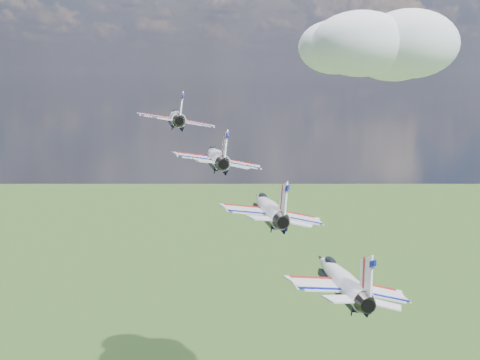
% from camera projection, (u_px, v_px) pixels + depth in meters
% --- Properties ---
extents(cloud_far, '(60.09, 47.21, 23.61)m').
position_uv_depth(cloud_far, '(375.00, 39.00, 252.49)').
color(cloud_far, white).
extents(jet_0, '(13.95, 16.07, 5.53)m').
position_uv_depth(jet_0, '(176.00, 117.00, 83.21)').
color(jet_0, white).
extents(jet_1, '(13.95, 16.07, 5.53)m').
position_uv_depth(jet_1, '(216.00, 156.00, 73.21)').
color(jet_1, white).
extents(jet_2, '(13.95, 16.07, 5.53)m').
position_uv_depth(jet_2, '(268.00, 207.00, 63.22)').
color(jet_2, white).
extents(jet_3, '(13.95, 16.07, 5.53)m').
position_uv_depth(jet_3, '(340.00, 278.00, 53.23)').
color(jet_3, white).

